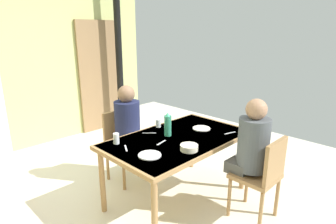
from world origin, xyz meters
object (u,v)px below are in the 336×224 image
at_px(chair_near_diner, 263,174).
at_px(water_bottle_green_near, 168,125).
at_px(person_far_diner, 128,122).
at_px(serving_bowl_center, 189,148).
at_px(person_near_diner, 252,143).
at_px(chair_far_diner, 122,141).
at_px(dining_table, 178,143).

distance_m(chair_near_diner, water_bottle_green_near, 1.06).
bearing_deg(person_far_diner, serving_bowl_center, 88.14).
bearing_deg(person_far_diner, water_bottle_green_near, 100.22).
bearing_deg(water_bottle_green_near, person_near_diner, -66.19).
bearing_deg(serving_bowl_center, chair_far_diner, 88.37).
height_order(dining_table, chair_near_diner, chair_near_diner).
distance_m(chair_far_diner, water_bottle_green_near, 0.79).
xyz_separation_m(chair_far_diner, serving_bowl_center, (-0.03, -1.11, 0.27)).
xyz_separation_m(dining_table, chair_far_diner, (-0.14, 0.82, -0.17)).
relative_size(chair_near_diner, person_far_diner, 1.13).
bearing_deg(dining_table, chair_near_diner, -68.79).
height_order(person_near_diner, person_far_diner, same).
bearing_deg(dining_table, person_near_diner, -65.02).
bearing_deg(dining_table, chair_far_diner, 99.50).
xyz_separation_m(chair_near_diner, person_near_diner, (0.00, 0.14, 0.28)).
height_order(chair_far_diner, person_far_diner, person_far_diner).
relative_size(chair_near_diner, serving_bowl_center, 5.12).
bearing_deg(person_far_diner, person_near_diner, 108.44).
distance_m(person_far_diner, serving_bowl_center, 0.98).
bearing_deg(person_near_diner, person_far_diner, 108.44).
xyz_separation_m(person_near_diner, water_bottle_green_near, (-0.35, 0.80, 0.07)).
xyz_separation_m(person_near_diner, serving_bowl_center, (-0.48, 0.38, -0.02)).
height_order(person_near_diner, water_bottle_green_near, person_near_diner).
bearing_deg(person_near_diner, serving_bowl_center, 141.70).
xyz_separation_m(dining_table, person_near_diner, (0.32, -0.68, 0.11)).
distance_m(chair_near_diner, person_far_diner, 1.59).
bearing_deg(chair_near_diner, serving_bowl_center, 133.04).
relative_size(person_far_diner, serving_bowl_center, 4.53).
relative_size(person_far_diner, water_bottle_green_near, 3.00).
bearing_deg(water_bottle_green_near, serving_bowl_center, -107.75).
distance_m(chair_far_diner, person_far_diner, 0.31).
bearing_deg(chair_far_diner, serving_bowl_center, 88.37).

